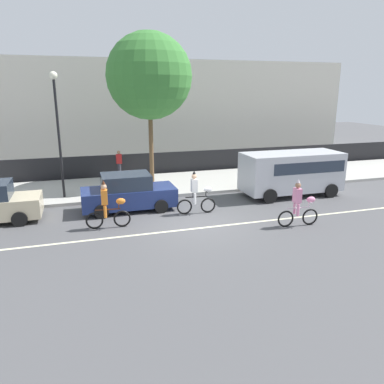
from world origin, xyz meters
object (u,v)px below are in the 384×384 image
(parade_cyclist_zebra, at_px, (197,195))
(pedestrian_onlooker, at_px, (119,163))
(parked_car_navy, at_px, (128,193))
(parade_cyclist_orange, at_px, (108,207))
(street_lamp_post, at_px, (57,117))
(parked_van_silver, at_px, (293,170))
(parade_cyclist_pink, at_px, (299,206))

(parade_cyclist_zebra, xyz_separation_m, pedestrian_onlooker, (-2.47, 7.32, 0.17))
(parade_cyclist_zebra, bearing_deg, parked_car_navy, 153.19)
(parade_cyclist_orange, relative_size, parked_car_navy, 0.47)
(parade_cyclist_zebra, bearing_deg, street_lamp_post, 144.79)
(parked_van_silver, bearing_deg, parade_cyclist_zebra, -165.45)
(parade_cyclist_zebra, height_order, parked_car_navy, parade_cyclist_zebra)
(parked_van_silver, bearing_deg, pedestrian_onlooker, 143.74)
(parade_cyclist_orange, bearing_deg, parade_cyclist_zebra, 10.19)
(parade_cyclist_orange, distance_m, parked_car_navy, 2.32)
(parade_cyclist_zebra, distance_m, pedestrian_onlooker, 7.73)
(parked_car_navy, bearing_deg, parade_cyclist_zebra, -26.81)
(parked_van_silver, height_order, street_lamp_post, street_lamp_post)
(parked_car_navy, bearing_deg, parade_cyclist_orange, -116.79)
(parade_cyclist_orange, height_order, parked_van_silver, parked_van_silver)
(parked_van_silver, distance_m, pedestrian_onlooker, 9.94)
(street_lamp_post, height_order, pedestrian_onlooker, street_lamp_post)
(pedestrian_onlooker, bearing_deg, street_lamp_post, -132.04)
(pedestrian_onlooker, bearing_deg, parked_car_navy, -92.73)
(parked_car_navy, height_order, street_lamp_post, street_lamp_post)
(pedestrian_onlooker, bearing_deg, parade_cyclist_pink, -59.72)
(street_lamp_post, relative_size, pedestrian_onlooker, 3.62)
(parade_cyclist_orange, relative_size, parked_van_silver, 0.38)
(parked_van_silver, bearing_deg, street_lamp_post, 167.43)
(parade_cyclist_zebra, xyz_separation_m, parade_cyclist_pink, (3.35, -2.65, 0.00))
(parade_cyclist_orange, xyz_separation_m, parade_cyclist_pink, (7.15, -1.97, 0.00))
(parade_cyclist_pink, height_order, parked_van_silver, parked_van_silver)
(parade_cyclist_zebra, xyz_separation_m, parked_car_navy, (-2.75, 1.39, -0.06))
(pedestrian_onlooker, bearing_deg, parade_cyclist_zebra, -71.35)
(parked_van_silver, xyz_separation_m, parked_car_navy, (-8.30, -0.05, -0.50))
(parade_cyclist_orange, height_order, parade_cyclist_pink, same)
(parade_cyclist_pink, distance_m, parked_car_navy, 7.32)
(parade_cyclist_orange, relative_size, street_lamp_post, 0.33)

